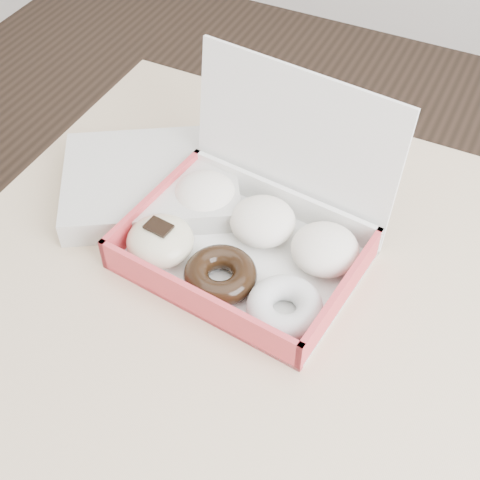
% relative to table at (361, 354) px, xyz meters
% --- Properties ---
extents(table, '(1.20, 0.80, 0.75)m').
position_rel_table_xyz_m(table, '(0.00, 0.00, 0.00)').
color(table, tan).
rests_on(table, ground).
extents(donut_box, '(0.35, 0.30, 0.23)m').
position_rel_table_xyz_m(donut_box, '(-0.20, 0.04, 0.12)').
color(donut_box, white).
rests_on(donut_box, table).
extents(newspapers, '(0.34, 0.32, 0.04)m').
position_rel_table_xyz_m(newspapers, '(-0.39, 0.09, 0.10)').
color(newspapers, silver).
rests_on(newspapers, table).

